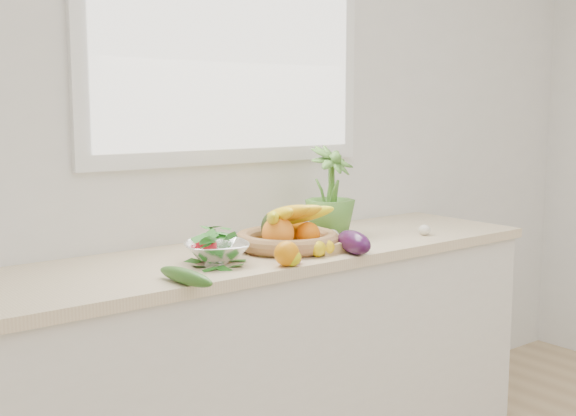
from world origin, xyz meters
TOP-DOWN VIEW (x-y plane):
  - back_wall at (0.00, 2.25)m, footprint 4.50×0.02m
  - counter_cabinet at (0.00, 1.95)m, footprint 2.20×0.58m
  - countertop at (0.00, 1.95)m, footprint 2.24×0.62m
  - window_frame at (0.00, 2.23)m, footprint 1.30×0.03m
  - window_pane at (0.00, 2.21)m, footprint 1.18×0.01m
  - orange_loose at (-0.15, 1.68)m, footprint 0.10×0.10m
  - lemon_a at (-0.14, 1.67)m, footprint 0.08×0.09m
  - lemon_b at (0.03, 1.73)m, footprint 0.09×0.09m
  - lemon_c at (0.07, 1.74)m, footprint 0.08×0.09m
  - apple at (-0.31, 1.94)m, footprint 0.11×0.11m
  - ginger at (0.11, 1.74)m, footprint 0.12×0.05m
  - garlic_a at (0.27, 1.93)m, footprint 0.06×0.06m
  - garlic_b at (0.24, 1.98)m, footprint 0.07×0.07m
  - garlic_c at (0.65, 1.79)m, footprint 0.06×0.06m
  - eggplant at (0.16, 1.69)m, footprint 0.13×0.22m
  - cucumber at (-0.54, 1.67)m, footprint 0.07×0.26m
  - radish at (-0.10, 1.69)m, footprint 0.03×0.03m
  - potted_herb at (0.32, 2.00)m, footprint 0.24×0.24m
  - fruit_basket at (0.03, 1.91)m, footprint 0.42×0.42m
  - colander_with_spinach at (-0.31, 1.86)m, footprint 0.29×0.29m

SIDE VIEW (x-z plane):
  - counter_cabinet at x=0.00m, z-range 0.00..0.86m
  - countertop at x=0.00m, z-range 0.86..0.90m
  - radish at x=-0.10m, z-range 0.90..0.93m
  - ginger at x=0.11m, z-range 0.90..0.94m
  - garlic_c at x=0.65m, z-range 0.90..0.94m
  - garlic_b at x=0.24m, z-range 0.90..0.94m
  - garlic_a at x=0.27m, z-range 0.90..0.94m
  - cucumber at x=-0.54m, z-range 0.90..0.95m
  - lemon_c at x=0.07m, z-range 0.90..0.96m
  - lemon_b at x=0.03m, z-range 0.90..0.96m
  - lemon_a at x=-0.14m, z-range 0.90..0.96m
  - eggplant at x=0.16m, z-range 0.90..0.98m
  - orange_loose at x=-0.15m, z-range 0.90..0.99m
  - apple at x=-0.31m, z-range 0.90..0.99m
  - fruit_basket at x=0.03m, z-range 0.86..1.05m
  - colander_with_spinach at x=-0.31m, z-range 0.90..1.02m
  - potted_herb at x=0.32m, z-range 0.91..1.27m
  - back_wall at x=0.00m, z-range 0.00..2.70m
  - window_frame at x=0.00m, z-range 1.20..2.30m
  - window_pane at x=0.00m, z-range 1.26..2.24m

